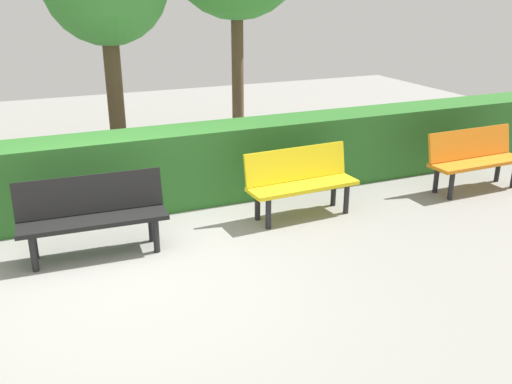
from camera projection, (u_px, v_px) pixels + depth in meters
name	position (u px, v px, depth m)	size (l,w,h in m)	color
ground_plane	(126.00, 270.00, 5.78)	(20.50, 20.50, 0.00)	gray
bench_orange	(474.00, 157.00, 7.95)	(1.49, 0.50, 0.86)	orange
bench_yellow	(300.00, 179.00, 7.03)	(1.45, 0.52, 0.86)	yellow
bench_black	(92.00, 212.00, 6.01)	(1.59, 0.54, 0.86)	black
hedge_row	(188.00, 166.00, 7.46)	(16.50, 0.69, 1.02)	#2D6B28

